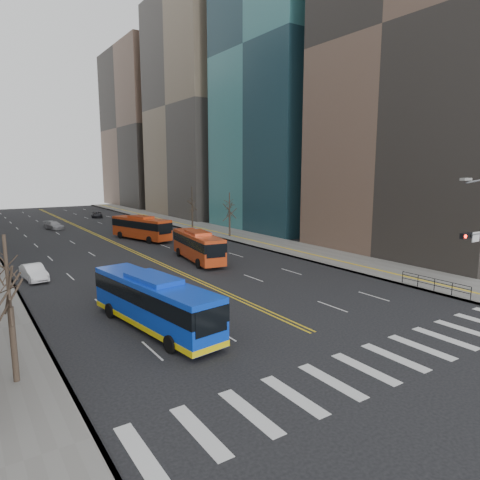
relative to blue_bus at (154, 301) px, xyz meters
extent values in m
plane|color=black|center=(7.86, -11.08, -1.80)|extent=(220.00, 220.00, 0.00)
cube|color=slate|center=(25.36, 33.92, -1.72)|extent=(7.00, 130.00, 0.15)
cube|color=silver|center=(-5.14, -11.08, -1.79)|extent=(0.70, 4.00, 0.01)
cube|color=silver|center=(-2.78, -11.08, -1.79)|extent=(0.70, 4.00, 0.01)
cube|color=silver|center=(-0.41, -11.08, -1.79)|extent=(0.70, 4.00, 0.01)
cube|color=silver|center=(1.95, -11.08, -1.79)|extent=(0.70, 4.00, 0.01)
cube|color=silver|center=(4.31, -11.08, -1.79)|extent=(0.70, 4.00, 0.01)
cube|color=silver|center=(6.68, -11.08, -1.79)|extent=(0.70, 4.00, 0.01)
cube|color=silver|center=(9.04, -11.08, -1.79)|extent=(0.70, 4.00, 0.01)
cube|color=silver|center=(11.40, -11.08, -1.79)|extent=(0.70, 4.00, 0.01)
cube|color=silver|center=(13.77, -11.08, -1.79)|extent=(0.70, 4.00, 0.01)
cube|color=silver|center=(16.13, -11.08, -1.79)|extent=(0.70, 4.00, 0.01)
cube|color=gold|center=(7.66, 43.92, -1.79)|extent=(0.15, 100.00, 0.01)
cube|color=gold|center=(8.06, 43.92, -1.79)|extent=(0.15, 100.00, 0.01)
cube|color=brown|center=(38.86, 6.92, 23.20)|extent=(20.00, 24.00, 50.00)
cube|color=teal|center=(38.86, 32.92, 27.20)|extent=(20.00, 22.00, 58.00)
cube|color=#7D6C56|center=(37.86, 59.92, 21.20)|extent=(20.00, 26.00, 46.00)
cube|color=brown|center=(36.86, 91.92, 19.20)|extent=(18.00, 30.00, 42.00)
cube|color=black|center=(18.86, -9.08, 3.70)|extent=(1.10, 0.28, 0.38)
cylinder|color=#FF190C|center=(18.51, -9.24, 3.70)|extent=(0.24, 0.08, 0.24)
cylinder|color=black|center=(18.86, -9.24, 3.70)|extent=(0.24, 0.08, 0.24)
cylinder|color=black|center=(19.21, -9.24, 3.70)|extent=(0.24, 0.08, 0.24)
cube|color=silver|center=(20.16, -9.08, 3.50)|extent=(0.90, 0.06, 0.70)
cube|color=#999993|center=(18.26, -9.08, 7.50)|extent=(0.90, 0.35, 0.18)
cube|color=black|center=(22.16, -5.08, -0.65)|extent=(0.04, 6.00, 0.04)
cylinder|color=black|center=(22.16, -8.08, -1.15)|extent=(0.06, 0.06, 1.00)
cylinder|color=black|center=(22.16, -6.58, -1.15)|extent=(0.06, 0.06, 1.00)
cylinder|color=black|center=(22.16, -5.08, -1.15)|extent=(0.06, 0.06, 1.00)
cylinder|color=black|center=(22.16, -3.58, -1.15)|extent=(0.06, 0.06, 1.00)
cylinder|color=black|center=(22.16, -2.08, -1.15)|extent=(0.06, 0.06, 1.00)
cylinder|color=#2E231C|center=(-8.14, -3.08, 0.08)|extent=(0.28, 0.28, 3.75)
cylinder|color=#2E231C|center=(23.86, 28.92, -0.05)|extent=(0.28, 0.28, 3.50)
cylinder|color=#2E231C|center=(23.86, 40.92, 0.08)|extent=(0.28, 0.28, 3.75)
cube|color=blue|center=(0.00, 0.00, -0.06)|extent=(4.03, 11.95, 2.78)
cube|color=black|center=(0.00, 0.00, 0.49)|extent=(4.09, 11.98, 1.00)
cube|color=blue|center=(0.00, 0.00, 1.43)|extent=(2.50, 4.33, 0.40)
cube|color=yellow|center=(0.00, 0.00, -1.25)|extent=(4.09, 11.98, 0.35)
cylinder|color=black|center=(-0.70, -3.89, -1.30)|extent=(0.43, 1.03, 1.00)
cylinder|color=black|center=(1.72, -3.55, -1.30)|extent=(0.43, 1.03, 1.00)
cylinder|color=black|center=(-1.72, 3.55, -1.30)|extent=(0.43, 1.03, 1.00)
cylinder|color=black|center=(0.70, 3.89, -1.30)|extent=(0.43, 1.03, 1.00)
cube|color=#B63713|center=(11.86, 16.40, -0.11)|extent=(3.82, 10.63, 2.68)
cube|color=black|center=(11.86, 16.40, 0.43)|extent=(3.88, 10.66, 0.97)
cube|color=#B63713|center=(11.86, 16.40, 1.33)|extent=(2.39, 3.87, 0.40)
cylinder|color=black|center=(10.22, 13.28, -1.30)|extent=(0.44, 1.03, 1.00)
cylinder|color=black|center=(12.56, 12.94, -1.30)|extent=(0.44, 1.03, 1.00)
cylinder|color=black|center=(11.17, 19.86, -1.30)|extent=(0.44, 1.03, 1.00)
cylinder|color=black|center=(13.51, 19.53, -1.30)|extent=(0.44, 1.03, 1.00)
cube|color=#B63713|center=(11.92, 33.63, -0.05)|extent=(5.19, 11.07, 2.79)
cube|color=black|center=(11.92, 33.63, 0.50)|extent=(5.25, 11.10, 1.01)
cube|color=#B63713|center=(11.92, 33.63, 1.45)|extent=(2.88, 4.16, 0.40)
cylinder|color=black|center=(11.64, 29.97, -1.30)|extent=(0.55, 1.04, 1.00)
cylinder|color=black|center=(14.01, 30.61, -1.30)|extent=(0.55, 1.04, 1.00)
cylinder|color=black|center=(9.83, 36.64, -1.30)|extent=(0.55, 1.04, 1.00)
cylinder|color=black|center=(12.20, 37.28, -1.30)|extent=(0.55, 1.04, 1.00)
imported|color=white|center=(-4.46, 17.31, -1.07)|extent=(2.00, 4.55, 1.45)
imported|color=black|center=(14.39, 31.92, -1.15)|extent=(1.61, 3.84, 1.30)
imported|color=gray|center=(3.61, 52.25, -1.12)|extent=(3.00, 4.98, 1.35)
imported|color=black|center=(14.67, 66.76, -1.18)|extent=(3.03, 4.80, 1.24)
camera|label=1|loc=(-9.77, -24.42, 8.13)|focal=32.00mm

